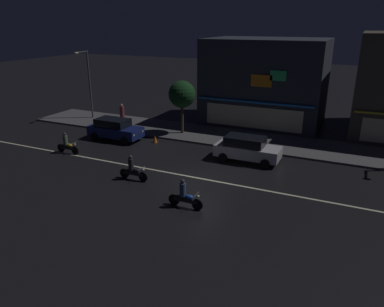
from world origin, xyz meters
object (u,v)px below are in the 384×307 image
Objects in this scene: parked_car_near_kerb at (115,129)px; parked_car_trailing at (247,148)px; motorcycle_following at (185,196)px; streetlamp_west at (88,78)px; motorcycle_opposite_lane at (133,170)px; motorcycle_lead at (67,145)px; traffic_cone at (155,139)px; pedestrian_on_sidewalk at (122,115)px.

parked_car_trailing is (10.90, -0.20, 0.00)m from parked_car_near_kerb.
motorcycle_following is at bearing 83.30° from parked_car_trailing.
parked_car_trailing is (16.84, -4.49, -3.04)m from streetlamp_west.
motorcycle_lead is at bearing -14.67° from motorcycle_opposite_lane.
parked_car_trailing is at bearing -6.31° from traffic_cone.
streetlamp_west is at bearing -33.43° from motorcycle_following.
streetlamp_west is 10.21m from motorcycle_lead.
traffic_cone is at bearing -68.86° from motorcycle_opposite_lane.
motorcycle_lead is (-12.05, -3.91, -0.24)m from parked_car_trailing.
parked_car_near_kerb is at bearing -34.34° from motorcycle_following.
motorcycle_following is (10.00, -7.90, -0.24)m from parked_car_near_kerb.
motorcycle_following reaches higher than traffic_cone.
parked_car_near_kerb is 12.75m from motorcycle_following.
motorcycle_lead is at bearing -78.48° from pedestrian_on_sidewalk.
traffic_cone is at bearing -169.02° from parked_car_near_kerb.
pedestrian_on_sidewalk is 0.96× the size of motorcycle_lead.
pedestrian_on_sidewalk reaches higher than motorcycle_lead.
streetlamp_west is 10.56m from traffic_cone.
streetlamp_west reaches higher than motorcycle_following.
pedestrian_on_sidewalk reaches higher than traffic_cone.
parked_car_near_kerb is 1.00× the size of parked_car_trailing.
motorcycle_lead and motorcycle_opposite_lane have the same top height.
pedestrian_on_sidewalk is (4.01, -0.51, -2.93)m from streetlamp_west.
motorcycle_lead and motorcycle_following have the same top height.
parked_car_trailing is at bearing -92.72° from motorcycle_following.
parked_car_near_kerb is (5.93, -4.28, -3.04)m from streetlamp_west.
motorcycle_lead is at bearing 74.46° from parked_car_near_kerb.
motorcycle_following is 1.00× the size of motorcycle_opposite_lane.
streetlamp_west is 7.93m from parked_car_near_kerb.
parked_car_trailing is at bearing -11.37° from pedestrian_on_sidewalk.
streetlamp_west is at bearing -35.82° from parked_car_near_kerb.
streetlamp_west reaches higher than motorcycle_lead.
streetlamp_west is 15.93m from motorcycle_opposite_lane.
motorcycle_lead is (-1.14, -4.12, -0.24)m from parked_car_near_kerb.
traffic_cone is (-6.71, 8.54, -0.36)m from motorcycle_following.
pedestrian_on_sidewalk reaches higher than parked_car_trailing.
parked_car_trailing is at bearing -130.12° from motorcycle_opposite_lane.
motorcycle_following is at bearing -37.41° from streetlamp_west.
streetlamp_west reaches higher than motorcycle_opposite_lane.
pedestrian_on_sidewalk is 0.96× the size of motorcycle_opposite_lane.
streetlamp_west reaches higher than parked_car_near_kerb.
motorcycle_opposite_lane reaches higher than traffic_cone.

